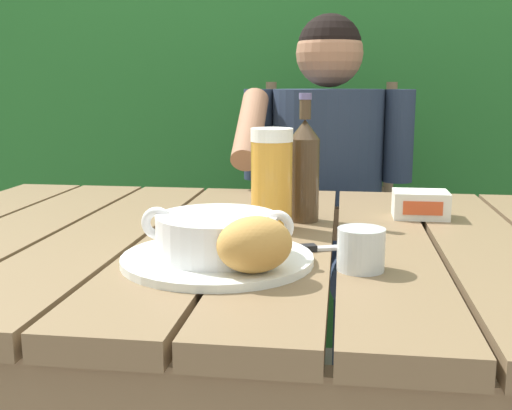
{
  "coord_description": "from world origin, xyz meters",
  "views": [
    {
      "loc": [
        0.09,
        -1.08,
        1.01
      ],
      "look_at": [
        -0.04,
        -0.08,
        0.82
      ],
      "focal_mm": 44.17,
      "sensor_mm": 36.0,
      "label": 1
    }
  ],
  "objects": [
    {
      "name": "dining_table",
      "position": [
        0.0,
        0.0,
        0.67
      ],
      "size": [
        1.49,
        0.96,
        0.75
      ],
      "color": "brown",
      "rests_on": "ground_plane"
    },
    {
      "name": "beer_bottle",
      "position": [
        0.02,
        0.13,
        0.85
      ],
      "size": [
        0.06,
        0.06,
        0.25
      ],
      "color": "#453422",
      "rests_on": "dining_table"
    },
    {
      "name": "table_knife",
      "position": [
        0.05,
        -0.09,
        0.75
      ],
      "size": [
        0.15,
        0.07,
        0.01
      ],
      "color": "silver",
      "rests_on": "dining_table"
    },
    {
      "name": "person_eating",
      "position": [
        0.05,
        0.72,
        0.71
      ],
      "size": [
        0.48,
        0.47,
        1.2
      ],
      "color": "#243047",
      "rests_on": "ground_plane"
    },
    {
      "name": "water_glass_small",
      "position": [
        0.12,
        -0.19,
        0.78
      ],
      "size": [
        0.07,
        0.07,
        0.06
      ],
      "color": "silver",
      "rests_on": "dining_table"
    },
    {
      "name": "beer_glass",
      "position": [
        -0.03,
        0.05,
        0.84
      ],
      "size": [
        0.08,
        0.08,
        0.18
      ],
      "color": "gold",
      "rests_on": "dining_table"
    },
    {
      "name": "butter_tub",
      "position": [
        0.25,
        0.19,
        0.78
      ],
      "size": [
        0.11,
        0.08,
        0.05
      ],
      "color": "white",
      "rests_on": "dining_table"
    },
    {
      "name": "soup_bowl",
      "position": [
        -0.09,
        -0.18,
        0.79
      ],
      "size": [
        0.23,
        0.18,
        0.07
      ],
      "color": "white",
      "rests_on": "serving_plate"
    },
    {
      "name": "hedge_backdrop",
      "position": [
        0.07,
        1.54,
        0.99
      ],
      "size": [
        3.73,
        0.76,
        2.57
      ],
      "color": "#246429",
      "rests_on": "ground_plane"
    },
    {
      "name": "bread_roll",
      "position": [
        -0.02,
        -0.26,
        0.8
      ],
      "size": [
        0.13,
        0.12,
        0.08
      ],
      "color": "#C18C45",
      "rests_on": "serving_plate"
    },
    {
      "name": "serving_plate",
      "position": [
        -0.09,
        -0.18,
        0.75
      ],
      "size": [
        0.29,
        0.29,
        0.01
      ],
      "color": "white",
      "rests_on": "dining_table"
    },
    {
      "name": "chair_near_diner",
      "position": [
        0.05,
        0.92,
        0.49
      ],
      "size": [
        0.43,
        0.43,
        1.02
      ],
      "color": "brown",
      "rests_on": "ground_plane"
    }
  ]
}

